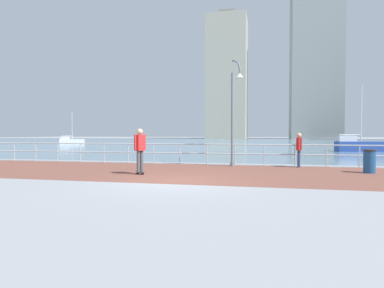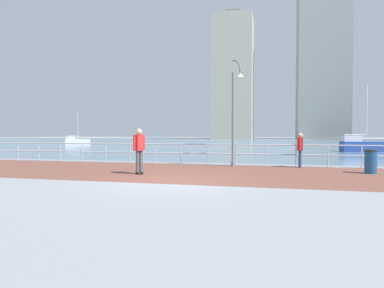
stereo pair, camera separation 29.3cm
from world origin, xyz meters
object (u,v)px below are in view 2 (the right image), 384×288
object	(u,v)px
sailboat_teal	(77,141)
sailboat_blue	(364,145)
bystander	(300,147)
skateboarder	(139,147)
lamppost	(235,107)
trash_bin	(371,161)

from	to	relation	value
sailboat_teal	sailboat_blue	size ratio (longest dim) A/B	0.85
bystander	sailboat_teal	xyz separation A→B (m)	(-29.57, 27.64, -0.46)
skateboarder	sailboat_blue	size ratio (longest dim) A/B	0.30
lamppost	sailboat_blue	distance (m)	18.27
sailboat_teal	sailboat_blue	bearing A→B (deg)	-19.15
skateboarder	sailboat_teal	size ratio (longest dim) A/B	0.36
trash_bin	sailboat_blue	xyz separation A→B (m)	(4.07, 16.83, 0.08)
lamppost	skateboarder	world-z (taller)	lamppost
skateboarder	sailboat_blue	bearing A→B (deg)	56.52
lamppost	sailboat_blue	xyz separation A→B (m)	(9.45, 15.48, -2.21)
trash_bin	sailboat_teal	xyz separation A→B (m)	(-32.03, 29.37, -0.00)
trash_bin	sailboat_teal	bearing A→B (deg)	137.48
sailboat_blue	trash_bin	bearing A→B (deg)	-103.59
bystander	sailboat_teal	distance (m)	40.48
lamppost	skateboarder	distance (m)	5.19
lamppost	trash_bin	distance (m)	6.00
trash_bin	skateboarder	bearing A→B (deg)	-164.85
bystander	trash_bin	xyz separation A→B (m)	(2.46, -1.73, -0.45)
skateboarder	sailboat_blue	distance (m)	22.98
skateboarder	trash_bin	distance (m)	8.93
skateboarder	trash_bin	bearing A→B (deg)	15.15
sailboat_blue	lamppost	bearing A→B (deg)	-121.39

